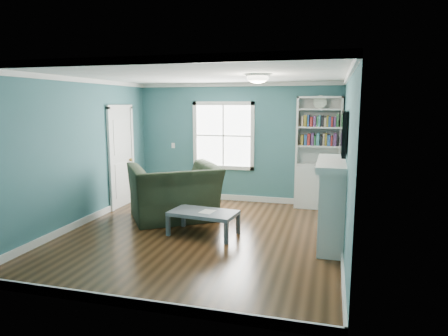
# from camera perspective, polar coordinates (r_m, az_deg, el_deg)

# --- Properties ---
(floor) EXTENTS (5.00, 5.00, 0.00)m
(floor) POSITION_cam_1_polar(r_m,az_deg,el_deg) (6.73, -3.28, -9.50)
(floor) COLOR black
(floor) RESTS_ON ground
(room_walls) EXTENTS (5.00, 5.00, 5.00)m
(room_walls) POSITION_cam_1_polar(r_m,az_deg,el_deg) (6.40, -3.40, 4.04)
(room_walls) COLOR #32666A
(room_walls) RESTS_ON ground
(trim) EXTENTS (4.50, 5.00, 2.60)m
(trim) POSITION_cam_1_polar(r_m,az_deg,el_deg) (6.44, -3.38, 0.98)
(trim) COLOR white
(trim) RESTS_ON ground
(window) EXTENTS (1.40, 0.06, 1.50)m
(window) POSITION_cam_1_polar(r_m,az_deg,el_deg) (8.87, -0.10, 4.63)
(window) COLOR white
(window) RESTS_ON room_walls
(bookshelf) EXTENTS (0.90, 0.35, 2.31)m
(bookshelf) POSITION_cam_1_polar(r_m,az_deg,el_deg) (8.44, 13.25, 0.55)
(bookshelf) COLOR silver
(bookshelf) RESTS_ON ground
(fireplace) EXTENTS (0.44, 1.58, 1.30)m
(fireplace) POSITION_cam_1_polar(r_m,az_deg,el_deg) (6.42, 15.21, -4.81)
(fireplace) COLOR black
(fireplace) RESTS_ON ground
(tv) EXTENTS (0.06, 1.10, 0.65)m
(tv) POSITION_cam_1_polar(r_m,az_deg,el_deg) (6.26, 16.74, 4.87)
(tv) COLOR black
(tv) RESTS_ON fireplace
(door) EXTENTS (0.12, 0.98, 2.17)m
(door) POSITION_cam_1_polar(r_m,az_deg,el_deg) (8.64, -14.44, 1.71)
(door) COLOR silver
(door) RESTS_ON ground
(ceiling_fixture) EXTENTS (0.38, 0.38, 0.15)m
(ceiling_fixture) POSITION_cam_1_polar(r_m,az_deg,el_deg) (6.26, 4.84, 12.77)
(ceiling_fixture) COLOR white
(ceiling_fixture) RESTS_ON room_walls
(light_switch) EXTENTS (0.08, 0.01, 0.12)m
(light_switch) POSITION_cam_1_polar(r_m,az_deg,el_deg) (9.28, -7.27, 3.21)
(light_switch) COLOR white
(light_switch) RESTS_ON room_walls
(recliner) EXTENTS (1.87, 1.74, 1.37)m
(recliner) POSITION_cam_1_polar(r_m,az_deg,el_deg) (7.51, -7.12, -2.15)
(recliner) COLOR black
(recliner) RESTS_ON ground
(coffee_table) EXTENTS (1.16, 0.72, 0.40)m
(coffee_table) POSITION_cam_1_polar(r_m,az_deg,el_deg) (6.64, -2.97, -6.64)
(coffee_table) COLOR #434A50
(coffee_table) RESTS_ON ground
(paper_sheet) EXTENTS (0.25, 0.30, 0.00)m
(paper_sheet) POSITION_cam_1_polar(r_m,az_deg,el_deg) (6.60, -2.40, -6.24)
(paper_sheet) COLOR white
(paper_sheet) RESTS_ON coffee_table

